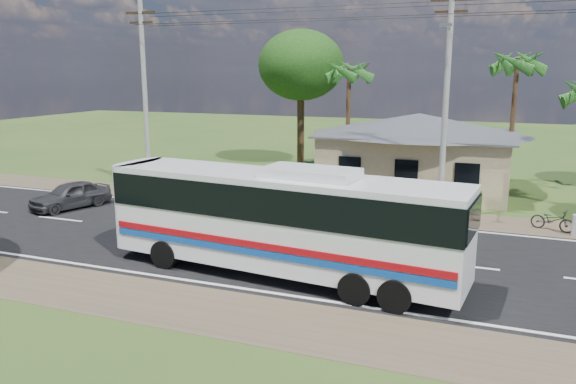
# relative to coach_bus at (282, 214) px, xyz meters

# --- Properties ---
(ground) EXTENTS (120.00, 120.00, 0.00)m
(ground) POSITION_rel_coach_bus_xyz_m (1.14, 3.15, -2.16)
(ground) COLOR #2C4A1A
(ground) RESTS_ON ground
(road) EXTENTS (120.00, 16.00, 0.03)m
(road) POSITION_rel_coach_bus_xyz_m (1.14, 3.15, -2.15)
(road) COLOR black
(road) RESTS_ON ground
(house) EXTENTS (12.40, 10.00, 5.00)m
(house) POSITION_rel_coach_bus_xyz_m (2.14, 16.14, 0.48)
(house) COLOR tan
(house) RESTS_ON ground
(utility_poles) EXTENTS (32.80, 2.22, 11.00)m
(utility_poles) POSITION_rel_coach_bus_xyz_m (3.81, 9.63, 3.61)
(utility_poles) COLOR #9E9E99
(utility_poles) RESTS_ON ground
(palm_mid) EXTENTS (2.80, 2.80, 8.20)m
(palm_mid) POSITION_rel_coach_bus_xyz_m (7.14, 18.65, 5.00)
(palm_mid) COLOR #47301E
(palm_mid) RESTS_ON ground
(palm_far) EXTENTS (2.80, 2.80, 7.70)m
(palm_far) POSITION_rel_coach_bus_xyz_m (-2.86, 19.15, 4.52)
(palm_far) COLOR #47301E
(palm_far) RESTS_ON ground
(tree_behind_house) EXTENTS (6.00, 6.00, 9.61)m
(tree_behind_house) POSITION_rel_coach_bus_xyz_m (-6.86, 21.15, 4.96)
(tree_behind_house) COLOR #47301E
(tree_behind_house) RESTS_ON ground
(coach_bus) EXTENTS (12.36, 3.79, 3.78)m
(coach_bus) POSITION_rel_coach_bus_xyz_m (0.00, 0.00, 0.00)
(coach_bus) COLOR silver
(coach_bus) RESTS_ON ground
(motorcycle) EXTENTS (1.90, 1.21, 0.94)m
(motorcycle) POSITION_rel_coach_bus_xyz_m (8.93, 9.27, -1.69)
(motorcycle) COLOR black
(motorcycle) RESTS_ON ground
(small_car) EXTENTS (2.79, 4.29, 1.36)m
(small_car) POSITION_rel_coach_bus_xyz_m (-13.40, 5.07, -1.48)
(small_car) COLOR #292A2C
(small_car) RESTS_ON ground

